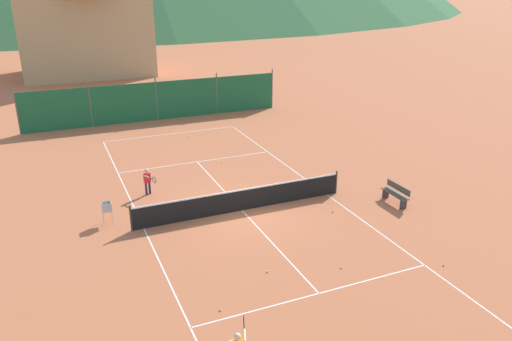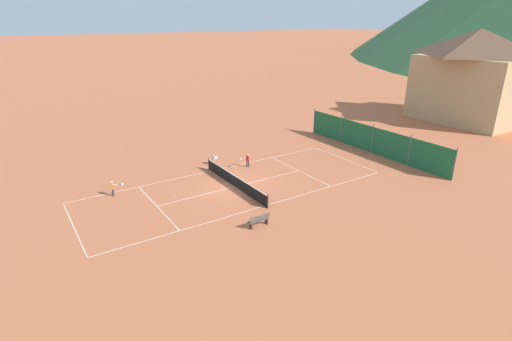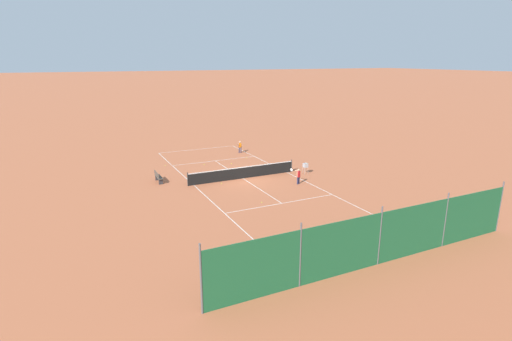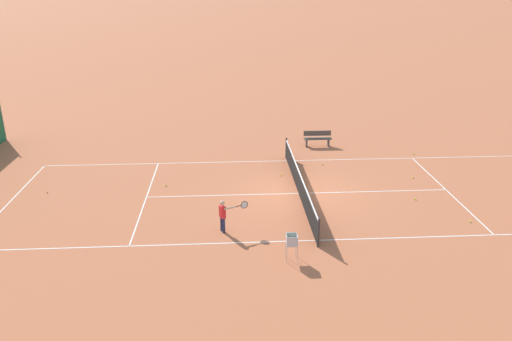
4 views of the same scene
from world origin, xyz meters
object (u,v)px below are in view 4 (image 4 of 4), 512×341
Objects in this scene: tennis_ball_by_net_left at (281,175)px; tennis_ball_service_box at (47,192)px; tennis_ball_by_net_right at (470,221)px; tennis_ball_alley_right at (415,199)px; tennis_ball_mid_court at (413,177)px; tennis_ball_far_corner at (322,164)px; courtside_bench at (317,138)px; player_near_service at (224,214)px; tennis_ball_alley_left at (414,154)px; ball_hopper at (292,241)px; tennis_net at (299,182)px; tennis_ball_near_corner at (166,185)px.

tennis_ball_by_net_left is 1.00× the size of tennis_ball_service_box.
tennis_ball_service_box and tennis_ball_by_net_right have the same top height.
tennis_ball_alley_right is 1.00× the size of tennis_ball_by_net_right.
tennis_ball_by_net_left is 1.00× the size of tennis_ball_mid_court.
tennis_ball_far_corner is 0.04× the size of courtside_bench.
tennis_ball_by_net_left is at bearing -26.37° from player_near_service.
tennis_ball_by_net_left is (-1.36, 2.21, 0.00)m from tennis_ball_far_corner.
courtside_bench is at bearing 70.62° from tennis_ball_alley_left.
tennis_ball_by_net_right is at bearing -72.43° from ball_hopper.
tennis_ball_service_box is 13.80m from courtside_bench.
tennis_net reaches higher than tennis_ball_by_net_left.
tennis_ball_by_net_right is (-6.47, -4.35, 0.00)m from tennis_ball_far_corner.
tennis_ball_far_corner is 7.70m from tennis_ball_near_corner.
tennis_net is 7.57× the size of player_near_service.
courtside_bench is at bearing 35.64° from tennis_ball_mid_court.
tennis_ball_alley_right is (-2.12, -10.40, 0.00)m from tennis_ball_near_corner.
tennis_ball_by_net_left is 4.98m from courtside_bench.
tennis_ball_mid_court is 16.15m from tennis_ball_service_box.
tennis_ball_by_net_left is at bearing 121.55° from tennis_ball_far_corner.
tennis_ball_near_corner is at bearing 99.75° from tennis_ball_by_net_left.
tennis_ball_mid_court is 1.00× the size of tennis_ball_alley_left.
player_near_service is 18.37× the size of tennis_ball_far_corner.
player_near_service reaches higher than courtside_bench.
tennis_ball_far_corner is at bearing -17.05° from ball_hopper.
tennis_ball_near_corner and tennis_ball_service_box have the same top height.
ball_hopper is at bearing 176.43° from tennis_ball_by_net_left.
tennis_ball_by_net_right is at bearing -89.00° from player_near_service.
tennis_net is at bearing -164.85° from tennis_ball_by_net_left.
tennis_ball_near_corner is at bearing 91.28° from tennis_ball_mid_court.
player_near_service is 18.37× the size of tennis_ball_alley_left.
tennis_ball_far_corner is 5.31m from tennis_ball_alley_right.
tennis_ball_far_corner is at bearing -36.03° from player_near_service.
tennis_ball_far_corner and tennis_ball_mid_court have the same top height.
ball_hopper is at bearing 165.89° from courtside_bench.
tennis_ball_alley_left is (4.67, -6.69, -0.47)m from tennis_net.
tennis_ball_mid_court is 0.04× the size of courtside_bench.
tennis_ball_alley_right is 1.00× the size of tennis_ball_mid_court.
player_near_service is 9.20m from tennis_ball_by_net_right.
courtside_bench is (5.62, -12.59, 0.42)m from tennis_ball_service_box.
tennis_net is at bearing -93.86° from tennis_ball_service_box.
tennis_ball_alley_right is (-0.96, -4.69, -0.47)m from tennis_net.
tennis_ball_near_corner is 12.46m from tennis_ball_by_net_right.
tennis_ball_alley_right and tennis_ball_by_net_right have the same top height.
tennis_ball_alley_right is 2.49m from tennis_ball_by_net_right.
tennis_ball_service_box is (0.72, 10.67, -0.47)m from tennis_net.
tennis_ball_mid_court is at bearing -17.98° from tennis_ball_alley_right.
tennis_ball_service_box is 0.07× the size of ball_hopper.
courtside_bench reaches higher than tennis_ball_mid_court.
tennis_ball_near_corner is 4.98m from tennis_ball_service_box.
tennis_ball_service_box is at bearing 77.18° from tennis_ball_by_net_right.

